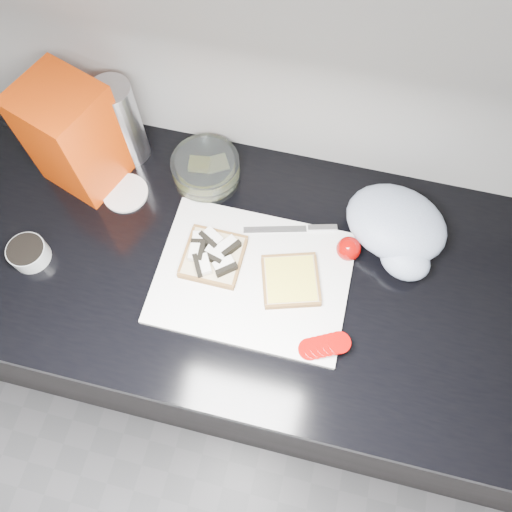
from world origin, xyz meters
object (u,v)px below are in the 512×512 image
at_px(bread_bag, 74,136).
at_px(steel_canister, 121,123).
at_px(cutting_board, 253,277).
at_px(glass_bowl, 206,170).

distance_m(bread_bag, steel_canister, 0.11).
relative_size(cutting_board, glass_bowl, 2.61).
bearing_deg(glass_bowl, cutting_board, -53.59).
height_order(glass_bowl, bread_bag, bread_bag).
height_order(bread_bag, steel_canister, bread_bag).
xyz_separation_m(cutting_board, glass_bowl, (-0.16, 0.22, 0.03)).
distance_m(glass_bowl, steel_canister, 0.21).
distance_m(cutting_board, glass_bowl, 0.28).
bearing_deg(glass_bowl, steel_canister, 172.29).
xyz_separation_m(cutting_board, bread_bag, (-0.43, 0.18, 0.12)).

